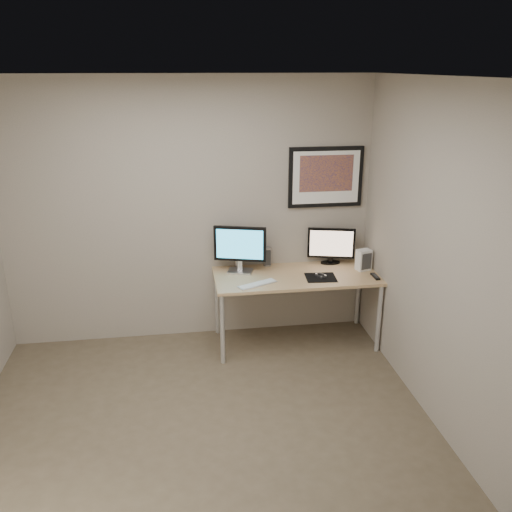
# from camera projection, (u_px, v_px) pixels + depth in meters

# --- Properties ---
(floor) EXTENTS (3.60, 3.60, 0.00)m
(floor) POSITION_uv_depth(u_px,v_px,m) (204.00, 434.00, 4.14)
(floor) COLOR #4C4130
(floor) RESTS_ON ground
(room) EXTENTS (3.60, 3.60, 3.60)m
(room) POSITION_uv_depth(u_px,v_px,m) (194.00, 212.00, 4.01)
(room) COLOR white
(room) RESTS_ON ground
(desk) EXTENTS (1.60, 0.70, 0.73)m
(desk) POSITION_uv_depth(u_px,v_px,m) (296.00, 281.00, 5.32)
(desk) COLOR #AA7E52
(desk) RESTS_ON floor
(framed_art) EXTENTS (0.75, 0.04, 0.60)m
(framed_art) POSITION_uv_depth(u_px,v_px,m) (326.00, 177.00, 5.36)
(framed_art) COLOR black
(framed_art) RESTS_ON room
(monitor_large) EXTENTS (0.50, 0.23, 0.47)m
(monitor_large) POSITION_uv_depth(u_px,v_px,m) (240.00, 247.00, 5.28)
(monitor_large) COLOR #A8A8AD
(monitor_large) RESTS_ON desk
(monitor_tv) EXTENTS (0.47, 0.16, 0.38)m
(monitor_tv) POSITION_uv_depth(u_px,v_px,m) (331.00, 245.00, 5.53)
(monitor_tv) COLOR black
(monitor_tv) RESTS_ON desk
(speaker_left) EXTENTS (0.09, 0.09, 0.20)m
(speaker_left) POSITION_uv_depth(u_px,v_px,m) (238.00, 258.00, 5.47)
(speaker_left) COLOR #A8A8AD
(speaker_left) RESTS_ON desk
(speaker_right) EXTENTS (0.08, 0.08, 0.20)m
(speaker_right) POSITION_uv_depth(u_px,v_px,m) (267.00, 256.00, 5.51)
(speaker_right) COLOR #A8A8AD
(speaker_right) RESTS_ON desk
(keyboard) EXTENTS (0.39, 0.26, 0.01)m
(keyboard) POSITION_uv_depth(u_px,v_px,m) (258.00, 284.00, 5.06)
(keyboard) COLOR silver
(keyboard) RESTS_ON desk
(mousepad) EXTENTS (0.31, 0.28, 0.00)m
(mousepad) POSITION_uv_depth(u_px,v_px,m) (321.00, 277.00, 5.22)
(mousepad) COLOR black
(mousepad) RESTS_ON desk
(mouse) EXTENTS (0.09, 0.12, 0.03)m
(mouse) POSITION_uv_depth(u_px,v_px,m) (321.00, 275.00, 5.24)
(mouse) COLOR black
(mouse) RESTS_ON mousepad
(remote) EXTENTS (0.04, 0.16, 0.02)m
(remote) POSITION_uv_depth(u_px,v_px,m) (375.00, 276.00, 5.23)
(remote) COLOR black
(remote) RESTS_ON desk
(fan_unit) EXTENTS (0.16, 0.13, 0.21)m
(fan_unit) POSITION_uv_depth(u_px,v_px,m) (364.00, 260.00, 5.39)
(fan_unit) COLOR silver
(fan_unit) RESTS_ON desk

